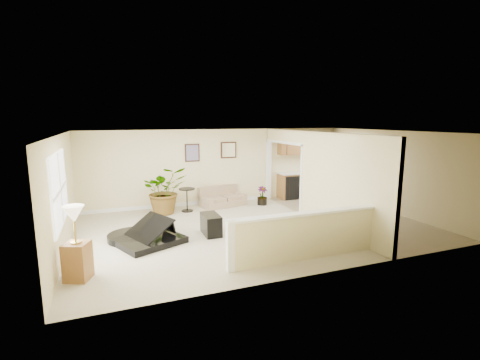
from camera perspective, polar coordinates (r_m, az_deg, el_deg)
name	(u,v)px	position (r m, az deg, el deg)	size (l,w,h in m)	color
floor	(255,227)	(9.30, 2.46, -7.77)	(9.00, 9.00, 0.00)	#B7AA8F
back_wall	(220,166)	(11.77, -3.30, 2.23)	(9.00, 0.04, 2.50)	beige
front_wall	(322,208)	(6.42, 13.28, -4.57)	(9.00, 0.04, 2.50)	beige
left_wall	(62,194)	(8.33, -27.22, -2.10)	(0.04, 6.00, 2.50)	beige
right_wall	(391,172)	(11.53, 23.50, 1.26)	(0.04, 6.00, 2.50)	beige
ceiling	(256,132)	(8.86, 2.59, 7.81)	(9.00, 6.00, 0.04)	white
kitchen_vinyl	(352,216)	(10.89, 17.93, -5.57)	(2.70, 6.00, 0.01)	gray
interior_partition	(310,177)	(10.06, 11.39, 0.55)	(0.18, 5.99, 2.50)	beige
pony_half_wall	(304,235)	(7.23, 10.41, -8.87)	(3.42, 0.22, 1.00)	beige
left_window	(59,189)	(7.80, -27.60, -1.38)	(0.05, 2.15, 1.45)	white
wall_art_left	(192,153)	(11.44, -7.84, 4.45)	(0.48, 0.04, 0.58)	#321C12
wall_mirror	(229,150)	(11.78, -1.89, 4.94)	(0.55, 0.04, 0.55)	#321C12
kitchen_cabinets	(305,173)	(12.92, 10.70, 1.06)	(2.36, 0.65, 2.33)	olive
piano	(146,219)	(8.37, -15.12, -6.25)	(1.96, 1.92, 1.30)	black
piano_bench	(211,224)	(8.72, -4.79, -7.27)	(0.38, 0.76, 0.50)	black
loveseat	(222,196)	(11.53, -2.97, -2.67)	(1.60, 1.11, 0.82)	tan
accent_table	(187,197)	(10.87, -8.70, -2.72)	(0.50, 0.50, 0.72)	black
palm_plant	(165,191)	(10.70, -12.24, -1.71)	(1.38, 1.22, 1.44)	black
small_plant	(262,197)	(11.64, 3.66, -2.80)	(0.37, 0.37, 0.62)	black
lamp_stand	(77,249)	(6.88, -25.25, -10.18)	(0.52, 0.52, 1.35)	olive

